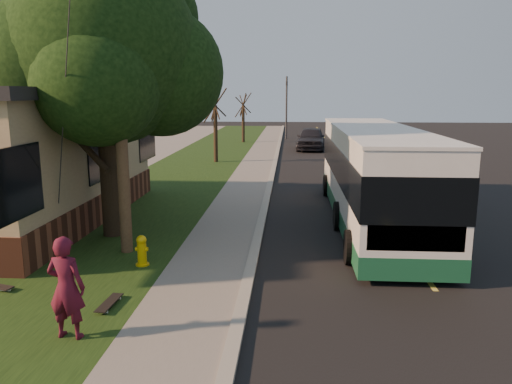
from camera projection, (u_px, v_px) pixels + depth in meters
ground at (251, 270)px, 11.76m from camera, size 120.00×120.00×0.00m
road at (363, 191)px, 21.26m from camera, size 8.00×80.00×0.01m
curb at (269, 188)px, 21.52m from camera, size 0.25×80.00×0.12m
sidewalk at (246, 188)px, 21.60m from camera, size 2.00×80.00×0.08m
grass_verge at (167, 187)px, 21.83m from camera, size 5.00×80.00×0.07m
fire_hydrant at (142, 251)px, 11.85m from camera, size 0.32×0.32×0.74m
utility_pole at (117, 71)px, 12.04m from camera, size 2.86×3.21×9.07m
leafy_tree at (106, 53)px, 13.61m from camera, size 6.30×6.00×7.80m
bare_tree_near at (215, 126)px, 29.17m from camera, size 1.38×1.21×4.31m
bare_tree_far at (243, 118)px, 40.91m from camera, size 1.38×1.21×4.03m
traffic_signal at (286, 103)px, 44.35m from camera, size 0.18×0.22×5.50m
transit_bus at (374, 173)px, 15.79m from camera, size 2.59×11.24×3.04m
skateboarder at (66, 288)px, 8.25m from camera, size 0.68×0.48×1.77m
skateboard_main at (109, 303)px, 9.62m from camera, size 0.28×0.90×0.08m
distant_car at (311, 138)px, 36.27m from camera, size 2.33×4.98×1.65m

